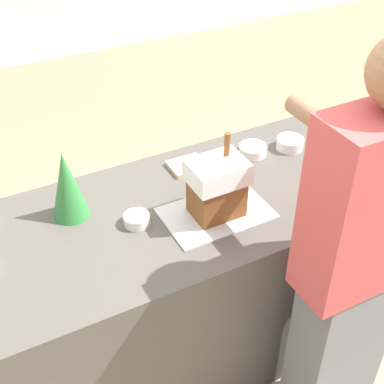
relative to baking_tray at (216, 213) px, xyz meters
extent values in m
plane|color=tan|center=(-0.11, 0.11, -0.90)|extent=(12.00, 12.00, 0.00)
cube|color=beige|center=(-0.11, 2.06, -0.43)|extent=(6.00, 0.60, 0.93)
cube|color=#514C47|center=(-0.11, 0.11, -0.45)|extent=(1.80, 0.82, 0.89)
cube|color=silver|center=(0.00, 0.00, 0.00)|extent=(0.43, 0.29, 0.01)
cube|color=brown|center=(0.00, 0.00, 0.08)|extent=(0.20, 0.15, 0.16)
cube|color=white|center=(0.00, 0.00, 0.21)|extent=(0.22, 0.17, 0.09)
cylinder|color=brown|center=(0.05, 0.03, 0.30)|extent=(0.02, 0.02, 0.10)
cone|color=#33843D|center=(-0.52, 0.27, 0.14)|extent=(0.15, 0.15, 0.30)
cylinder|color=white|center=(0.56, 0.27, 0.02)|extent=(0.13, 0.13, 0.05)
cylinder|color=pink|center=(0.56, 0.27, 0.04)|extent=(0.11, 0.11, 0.01)
cylinder|color=white|center=(0.38, 0.31, 0.02)|extent=(0.13, 0.13, 0.05)
cylinder|color=#4770DB|center=(0.38, 0.31, 0.04)|extent=(0.11, 0.11, 0.01)
cylinder|color=silver|center=(0.71, 0.09, 0.02)|extent=(0.13, 0.13, 0.04)
cylinder|color=brown|center=(0.71, 0.09, 0.03)|extent=(0.11, 0.11, 0.01)
cylinder|color=white|center=(-0.31, 0.09, 0.02)|extent=(0.11, 0.11, 0.04)
cylinder|color=pink|center=(-0.31, 0.09, 0.03)|extent=(0.09, 0.09, 0.01)
cube|color=#CCB78C|center=(0.05, 0.35, 0.01)|extent=(0.16, 0.13, 0.02)
cube|color=slate|center=(0.29, -0.51, -0.47)|extent=(0.36, 0.20, 0.86)
cube|color=#CC4C4C|center=(0.29, -0.51, 0.30)|extent=(0.47, 0.21, 0.68)
cylinder|color=#996B4C|center=(0.29, -0.28, 0.46)|extent=(0.08, 0.47, 0.08)
camera|label=1|loc=(-0.87, -1.45, 1.38)|focal=50.00mm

